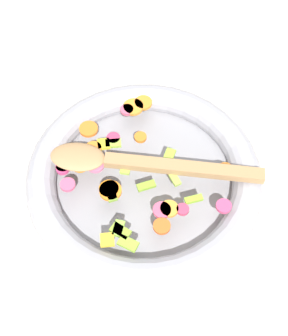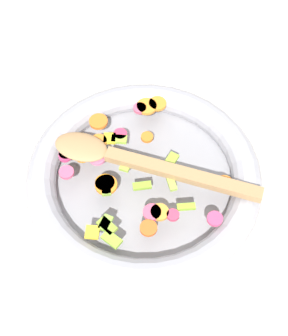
{
  "view_description": "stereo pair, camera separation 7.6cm",
  "coord_description": "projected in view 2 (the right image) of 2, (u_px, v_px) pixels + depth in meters",
  "views": [
    {
      "loc": [
        0.41,
        -0.04,
        0.7
      ],
      "look_at": [
        0.0,
        0.0,
        0.05
      ],
      "focal_mm": 50.0,
      "sensor_mm": 36.0,
      "label": 1
    },
    {
      "loc": [
        0.41,
        0.04,
        0.7
      ],
      "look_at": [
        0.0,
        0.0,
        0.05
      ],
      "focal_mm": 50.0,
      "sensor_mm": 36.0,
      "label": 2
    }
  ],
  "objects": [
    {
      "name": "wooden_spoon",
      "position": [
        134.0,
        161.0,
        0.76
      ],
      "size": [
        0.11,
        0.35,
        0.01
      ],
      "color": "#A87F51",
      "rests_on": "chopped_vegetables"
    },
    {
      "name": "chopped_vegetables",
      "position": [
        128.0,
        167.0,
        0.76
      ],
      "size": [
        0.3,
        0.29,
        0.01
      ],
      "color": "orange",
      "rests_on": "skillet"
    },
    {
      "name": "skillet",
      "position": [
        144.0,
        177.0,
        0.79
      ],
      "size": [
        0.4,
        0.4,
        0.05
      ],
      "color": "gray",
      "rests_on": "ground_plane"
    },
    {
      "name": "ground_plane",
      "position": [
        144.0,
        183.0,
        0.81
      ],
      "size": [
        4.0,
        4.0,
        0.0
      ],
      "primitive_type": "plane",
      "color": "beige"
    }
  ]
}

